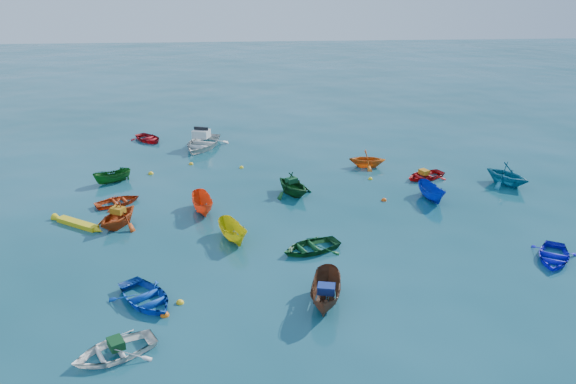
{
  "coord_description": "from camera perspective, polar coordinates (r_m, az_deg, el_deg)",
  "views": [
    {
      "loc": [
        -2.45,
        -26.77,
        13.41
      ],
      "look_at": [
        0.0,
        5.0,
        0.4
      ],
      "focal_mm": 35.0,
      "sensor_mm": 36.0,
      "label": 1
    }
  ],
  "objects": [
    {
      "name": "buoy_or_d",
      "position": [
        41.6,
        7.04,
        3.23
      ],
      "size": [
        0.37,
        0.37,
        0.37
      ],
      "primitive_type": "sphere",
      "color": "orange",
      "rests_on": "ground"
    },
    {
      "name": "buoy_or_a",
      "position": [
        24.12,
        -12.4,
        -12.17
      ],
      "size": [
        0.37,
        0.37,
        0.37
      ],
      "primitive_type": "sphere",
      "color": "orange",
      "rests_on": "ground"
    },
    {
      "name": "tarp_orange_a",
      "position": [
        31.98,
        -16.9,
        -1.79
      ],
      "size": [
        0.86,
        0.79,
        0.34
      ],
      "primitive_type": "cube",
      "rotation": [
        0.0,
        0.0,
        -0.47
      ],
      "color": "#BD7413",
      "rests_on": "dinghy_orange_w"
    },
    {
      "name": "dinghy_green_n",
      "position": [
        35.13,
        0.46,
        -0.23
      ],
      "size": [
        3.6,
        3.74,
        1.51
      ],
      "primitive_type": "imported",
      "rotation": [
        0.0,
        0.0,
        0.54
      ],
      "color": "#10471B",
      "rests_on": "ground"
    },
    {
      "name": "buoy_or_c",
      "position": [
        30.06,
        -5.46,
        -4.39
      ],
      "size": [
        0.3,
        0.3,
        0.3
      ],
      "primitive_type": "sphere",
      "color": "orange",
      "rests_on": "ground"
    },
    {
      "name": "tarp_orange_b",
      "position": [
        38.67,
        13.65,
        1.98
      ],
      "size": [
        0.71,
        0.79,
        0.31
      ],
      "primitive_type": "cube",
      "rotation": [
        0.0,
        0.0,
        -1.13
      ],
      "color": "#C77B14",
      "rests_on": "dinghy_red_ne"
    },
    {
      "name": "buoy_or_b",
      "position": [
        34.68,
        9.72,
        -0.87
      ],
      "size": [
        0.34,
        0.34,
        0.34
      ],
      "primitive_type": "sphere",
      "color": "#DA4B0B",
      "rests_on": "ground"
    },
    {
      "name": "ground",
      "position": [
        30.04,
        0.74,
        -4.31
      ],
      "size": [
        160.0,
        160.0,
        0.0
      ],
      "primitive_type": "plane",
      "color": "#093F45",
      "rests_on": "ground"
    },
    {
      "name": "dinghy_orange_far",
      "position": [
        40.34,
        8.01,
        2.57
      ],
      "size": [
        2.85,
        2.55,
        1.34
      ],
      "primitive_type": "imported",
      "rotation": [
        0.0,
        0.0,
        1.42
      ],
      "color": "orange",
      "rests_on": "ground"
    },
    {
      "name": "buoy_ye_e",
      "position": [
        37.98,
        8.37,
        1.29
      ],
      "size": [
        0.29,
        0.29,
        0.29
      ],
      "primitive_type": "sphere",
      "color": "yellow",
      "rests_on": "ground"
    },
    {
      "name": "buoy_ye_b",
      "position": [
        39.66,
        -13.76,
        1.79
      ],
      "size": [
        0.37,
        0.37,
        0.37
      ],
      "primitive_type": "sphere",
      "color": "yellow",
      "rests_on": "ground"
    },
    {
      "name": "tarp_green_a",
      "position": [
        22.23,
        -17.08,
        -14.5
      ],
      "size": [
        0.77,
        0.84,
        0.33
      ],
      "primitive_type": "cube",
      "rotation": [
        0.0,
        0.0,
        -1.07
      ],
      "color": "#0F3F1C",
      "rests_on": "dinghy_white_near"
    },
    {
      "name": "dinghy_white_near",
      "position": [
        22.5,
        -17.19,
        -15.55
      ],
      "size": [
        3.75,
        3.41,
        0.64
      ],
      "primitive_type": "imported",
      "rotation": [
        0.0,
        0.0,
        -1.07
      ],
      "color": "white",
      "rests_on": "ground"
    },
    {
      "name": "sampan_orange_n",
      "position": [
        33.04,
        -8.6,
        -2.0
      ],
      "size": [
        1.7,
        3.12,
        1.14
      ],
      "primitive_type": "imported",
      "rotation": [
        0.0,
        0.0,
        0.21
      ],
      "color": "#ED4716",
      "rests_on": "ground"
    },
    {
      "name": "buoy_ye_c",
      "position": [
        39.83,
        -4.75,
        2.46
      ],
      "size": [
        0.3,
        0.3,
        0.3
      ],
      "primitive_type": "sphere",
      "color": "yellow",
      "rests_on": "ground"
    },
    {
      "name": "dinghy_red_ne",
      "position": [
        38.89,
        13.7,
        1.38
      ],
      "size": [
        3.49,
        3.09,
        0.6
      ],
      "primitive_type": "imported",
      "rotation": [
        0.0,
        0.0,
        -1.13
      ],
      "color": "red",
      "rests_on": "ground"
    },
    {
      "name": "dinghy_orange_w",
      "position": [
        32.32,
        -16.77,
        -3.32
      ],
      "size": [
        3.5,
        3.68,
        1.51
      ],
      "primitive_type": "imported",
      "rotation": [
        0.0,
        0.0,
        -0.47
      ],
      "color": "#B83E11",
      "rests_on": "ground"
    },
    {
      "name": "motorboat_white",
      "position": [
        44.72,
        -8.71,
        4.5
      ],
      "size": [
        4.64,
        5.48,
        1.57
      ],
      "primitive_type": "imported",
      "rotation": [
        0.0,
        0.0,
        -0.32
      ],
      "color": "silver",
      "rests_on": "ground"
    },
    {
      "name": "kayak_yellow",
      "position": [
        33.08,
        -20.56,
        -3.22
      ],
      "size": [
        3.19,
        2.35,
        0.34
      ],
      "primitive_type": null,
      "rotation": [
        0.0,
        0.0,
        0.99
      ],
      "color": "yellow",
      "rests_on": "ground"
    },
    {
      "name": "dinghy_red_far",
      "position": [
        47.29,
        -13.96,
        5.07
      ],
      "size": [
        3.56,
        3.68,
        0.62
      ],
      "primitive_type": "imported",
      "rotation": [
        0.0,
        0.0,
        0.69
      ],
      "color": "#A10D15",
      "rests_on": "ground"
    },
    {
      "name": "tarp_green_b",
      "position": [
        34.87,
        0.37,
        1.2
      ],
      "size": [
        0.79,
        0.74,
        0.31
      ],
      "primitive_type": "cube",
      "rotation": [
        0.0,
        0.0,
        0.54
      ],
      "color": "#114725",
      "rests_on": "dinghy_green_n"
    },
    {
      "name": "buoy_ye_a",
      "position": [
        24.77,
        -10.91,
        -11.03
      ],
      "size": [
        0.34,
        0.34,
        0.34
      ],
      "primitive_type": "sphere",
      "color": "yellow",
      "rests_on": "ground"
    },
    {
      "name": "buoy_ye_d",
      "position": [
        41.01,
        -9.82,
        2.79
      ],
      "size": [
        0.32,
        0.32,
        0.32
      ],
      "primitive_type": "sphere",
      "color": "yellow",
      "rests_on": "ground"
    },
    {
      "name": "dinghy_red_nw",
      "position": [
        35.21,
        -16.87,
        -1.19
      ],
      "size": [
        3.27,
        2.98,
        0.55
      ],
      "primitive_type": "imported",
      "rotation": [
        0.0,
        0.0,
        2.08
      ],
      "color": "red",
      "rests_on": "ground"
    },
    {
      "name": "buoy_or_e",
      "position": [
        39.63,
        13.21,
        1.82
      ],
      "size": [
        0.36,
        0.36,
        0.36
      ],
      "primitive_type": "sphere",
      "color": "orange",
      "rests_on": "ground"
    },
    {
      "name": "sampan_green_far",
      "position": [
        38.77,
        -17.33,
        0.92
      ],
      "size": [
        2.65,
        2.04,
        0.97
      ],
      "primitive_type": "imported",
      "rotation": [
        0.0,
        0.0,
        -1.06
      ],
      "color": "#135518",
      "rests_on": "ground"
    },
    {
      "name": "dinghy_blue_se",
      "position": [
        30.46,
        25.29,
        -6.23
      ],
      "size": [
        3.36,
        3.67,
        0.62
      ],
      "primitive_type": "imported",
      "rotation": [
        0.0,
        0.0,
        -0.53
      ],
      "color": "#1011CD",
      "rests_on": "ground"
    },
    {
      "name": "tarp_blue_a",
      "position": [
        23.8,
        3.91,
        -9.79
      ],
      "size": [
        0.83,
        0.7,
        0.35
      ],
      "primitive_type": "cube",
      "rotation": [
        0.0,
        0.0,
        -0.22
      ],
      "color": "navy",
      "rests_on": "sampan_brown_mid"
    },
    {
      "name": "dinghy_green_e",
      "position": [
        28.42,
        2.32,
        -5.96
      ],
      "size": [
        3.67,
        3.2,
        0.63
      ],
      "primitive_type": "imported",
      "rotation": [
        0.0,
        0.0,
        -1.17
      ],
      "color": "#114B20",
      "rests_on": "ground"
    },
    {
      "name": "sampan_blue_far",
      "position": [
        35.48,
        14.31,
        -0.73
      ],
      "size": [
        1.45,
        2.9,
        1.08
      ],
      "primitive_type": "imported",
      "rotation": [
        0.0,
        0.0,
        0.15
      ],
      "color": "#0D29A7",
      "rests_on": "ground"
    },
    {
      "name": "sampan_yellow_mid",
      "position": [
        29.57,
        -5.57,
        -4.87
      ],
      "size": [
        2.03,
        3.02,
        1.09
      ],
      "primitive_type": "imported",
      "rotation": [
        0.0,
        0.0,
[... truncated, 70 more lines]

